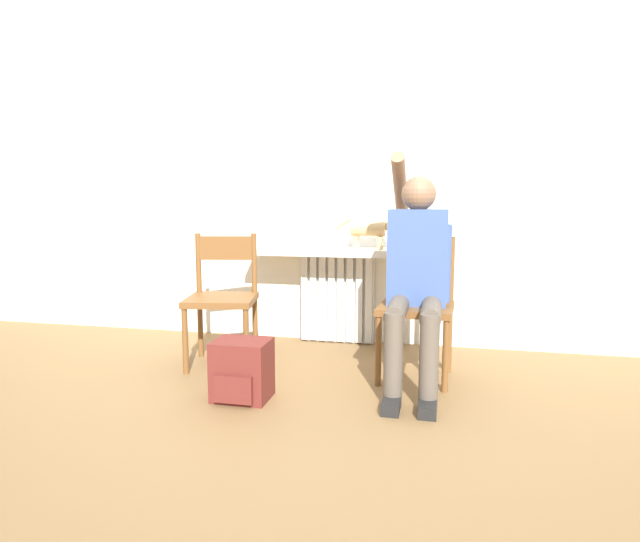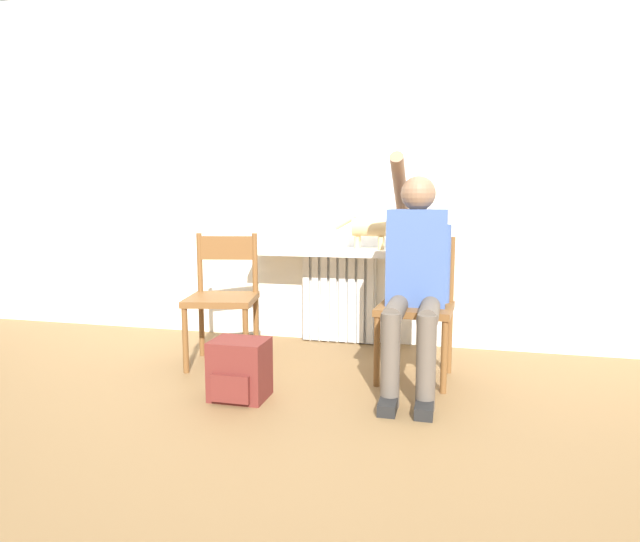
% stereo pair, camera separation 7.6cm
% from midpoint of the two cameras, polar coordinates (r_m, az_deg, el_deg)
% --- Properties ---
extents(ground_plane, '(12.00, 12.00, 0.00)m').
position_cam_midpoint_polar(ground_plane, '(3.01, -1.98, -13.05)').
color(ground_plane, brown).
extents(wall_with_window, '(7.00, 0.06, 2.70)m').
position_cam_midpoint_polar(wall_with_window, '(4.03, 2.86, 11.65)').
color(wall_with_window, white).
rests_on(wall_with_window, ground_plane).
extents(radiator, '(0.55, 0.08, 0.67)m').
position_cam_midpoint_polar(radiator, '(4.00, 2.55, -2.90)').
color(radiator, silver).
rests_on(radiator, ground_plane).
extents(windowsill, '(1.26, 0.33, 0.05)m').
position_cam_midpoint_polar(windowsill, '(3.84, 2.24, 2.09)').
color(windowsill, silver).
rests_on(windowsill, radiator).
extents(window_glass, '(1.21, 0.01, 1.13)m').
position_cam_midpoint_polar(window_glass, '(3.99, 2.76, 10.77)').
color(window_glass, white).
rests_on(window_glass, windowsill).
extents(chair_left, '(0.50, 0.50, 0.84)m').
position_cam_midpoint_polar(chair_left, '(3.52, -9.71, -2.61)').
color(chair_left, brown).
rests_on(chair_left, ground_plane).
extents(chair_right, '(0.45, 0.45, 0.84)m').
position_cam_midpoint_polar(chair_right, '(3.23, 10.89, -3.53)').
color(chair_right, brown).
rests_on(chair_right, ground_plane).
extents(person, '(0.36, 1.03, 1.33)m').
position_cam_midpoint_polar(person, '(3.07, 10.81, 0.02)').
color(person, brown).
rests_on(person, ground_plane).
extents(cat, '(0.44, 0.13, 0.24)m').
position_cam_midpoint_polar(cat, '(3.74, 6.07, 4.56)').
color(cat, '#DBB77A').
rests_on(cat, windowsill).
extents(backpack, '(0.29, 0.26, 0.32)m').
position_cam_midpoint_polar(backpack, '(2.93, -7.84, -10.40)').
color(backpack, maroon).
rests_on(backpack, ground_plane).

